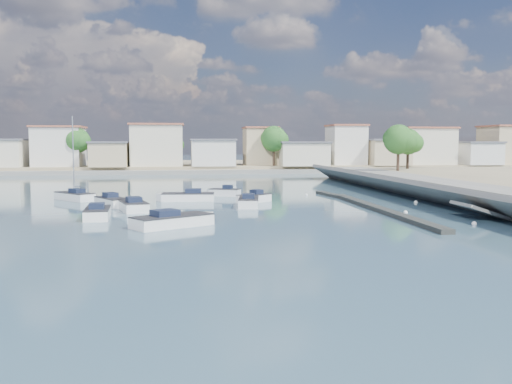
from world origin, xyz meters
TOP-DOWN VIEW (x-y plane):
  - ground at (0.00, 40.00)m, footprint 400.00×400.00m
  - seawall_walkway at (18.50, 13.00)m, footprint 5.00×90.00m
  - breakwater at (6.90, 12.69)m, footprint 2.00×31.02m
  - far_shore_land at (0.00, 92.00)m, footprint 160.00×40.00m
  - far_shore_quay at (0.00, 71.00)m, footprint 160.00×2.50m
  - far_town at (10.71, 76.92)m, footprint 113.01×12.80m
  - shore_trees at (8.34, 68.11)m, footprint 74.56×38.32m
  - motorboat_a at (-17.09, 8.70)m, footprint 2.21×5.41m
  - motorboat_b at (-4.05, 15.30)m, footprint 2.47×5.13m
  - motorboat_c at (-9.97, 21.18)m, footprint 6.07×2.55m
  - motorboat_d at (-3.24, 18.71)m, footprint 3.86×3.62m
  - motorboat_e at (-14.75, 13.60)m, footprint 3.25×5.74m
  - motorboat_f at (-5.66, 26.11)m, footprint 3.82×2.67m
  - motorboat_g at (-16.79, 16.97)m, footprint 3.92×5.12m
  - motorboat_h at (-10.81, 3.30)m, footprint 6.20×5.14m
  - sailboat at (-21.66, 23.48)m, footprint 4.83×5.25m
  - mooring_buoys at (8.53, 11.96)m, footprint 9.54×36.65m

SIDE VIEW (x-z plane):
  - ground at x=0.00m, z-range 0.00..0.00m
  - mooring_buoys at x=8.53m, z-range -0.13..0.23m
  - breakwater at x=6.90m, z-range 0.00..0.35m
  - motorboat_d at x=-3.24m, z-range -0.36..1.12m
  - motorboat_b at x=-4.05m, z-range -0.36..1.12m
  - motorboat_f at x=-5.66m, z-range -0.36..1.12m
  - motorboat_e at x=-14.75m, z-range -0.36..1.12m
  - motorboat_h at x=-10.81m, z-range -0.36..1.12m
  - motorboat_a at x=-17.09m, z-range -0.36..1.12m
  - motorboat_c at x=-9.97m, z-range -0.36..1.12m
  - motorboat_g at x=-16.79m, z-range -0.36..1.12m
  - far_shore_quay at x=0.00m, z-range 0.00..0.80m
  - sailboat at x=-21.66m, z-range -4.08..4.92m
  - far_shore_land at x=0.00m, z-range 0.00..1.40m
  - seawall_walkway at x=18.50m, z-range 0.00..1.80m
  - far_town at x=10.71m, z-range 0.76..9.11m
  - shore_trees at x=8.34m, z-range 2.26..10.18m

